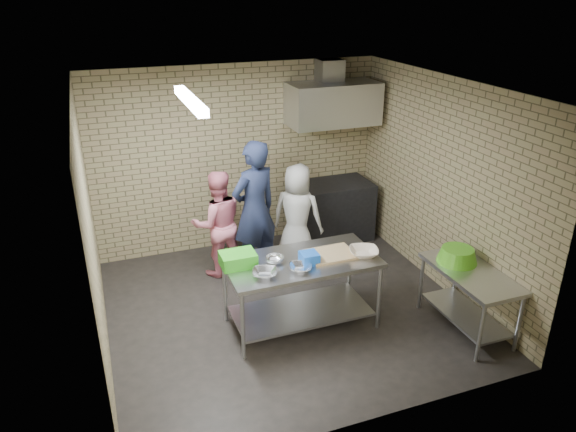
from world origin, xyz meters
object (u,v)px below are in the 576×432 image
object	(u,v)px
green_basin	(457,255)
bottle_green	(355,105)
prep_table	(301,293)
woman_white	(297,215)
man_navy	(255,210)
stove	(331,211)
bottle_red	(331,106)
woman_pink	(218,224)
blue_tub	(309,258)
side_counter	(467,300)
green_crate	(238,259)

from	to	relation	value
green_basin	bottle_green	size ratio (longest dim) A/B	3.07
prep_table	woman_white	bearing A→B (deg)	70.46
bottle_green	woman_white	bearing A→B (deg)	-146.72
prep_table	man_navy	world-z (taller)	man_navy
stove	bottle_red	size ratio (longest dim) A/B	6.67
green_basin	man_navy	bearing A→B (deg)	135.70
bottle_red	bottle_green	xyz separation A→B (m)	(0.40, 0.00, -0.01)
green_basin	bottle_green	xyz separation A→B (m)	(0.02, 2.74, 1.18)
stove	woman_pink	size ratio (longest dim) A/B	0.81
bottle_green	woman_white	size ratio (longest dim) A/B	0.10
man_navy	woman_pink	size ratio (longest dim) A/B	1.28
blue_tub	green_basin	size ratio (longest dim) A/B	0.41
stove	bottle_red	bearing A→B (deg)	78.23
side_counter	bottle_green	world-z (taller)	bottle_green
green_crate	side_counter	bearing A→B (deg)	-19.20
man_navy	bottle_red	bearing A→B (deg)	-168.99
woman_pink	woman_white	size ratio (longest dim) A/B	1.01
green_crate	woman_pink	distance (m)	1.43
man_navy	blue_tub	bearing A→B (deg)	76.57
green_crate	man_navy	size ratio (longest dim) A/B	0.20
bottle_green	bottle_red	bearing A→B (deg)	180.00
green_crate	prep_table	bearing A→B (deg)	-9.73
green_crate	bottle_green	bearing A→B (deg)	41.11
stove	green_basin	bearing A→B (deg)	-80.24
bottle_red	woman_white	world-z (taller)	bottle_red
stove	bottle_red	xyz separation A→B (m)	(0.05, 0.24, 1.58)
prep_table	bottle_red	world-z (taller)	bottle_red
blue_tub	green_basin	world-z (taller)	blue_tub
side_counter	woman_pink	distance (m)	3.28
woman_pink	side_counter	bearing A→B (deg)	136.16
green_basin	blue_tub	bearing A→B (deg)	167.16
bottle_green	man_navy	world-z (taller)	bottle_green
prep_table	blue_tub	xyz separation A→B (m)	(0.05, -0.10, 0.49)
green_crate	man_navy	world-z (taller)	man_navy
prep_table	blue_tub	world-z (taller)	blue_tub
stove	blue_tub	size ratio (longest dim) A/B	6.31
bottle_green	woman_pink	world-z (taller)	bottle_green
bottle_red	man_navy	xyz separation A→B (m)	(-1.48, -0.92, -1.08)
green_crate	bottle_green	xyz separation A→B (m)	(2.45, 2.14, 1.08)
bottle_red	prep_table	bearing A→B (deg)	-120.86
blue_tub	man_navy	world-z (taller)	man_navy
prep_table	man_navy	size ratio (longest dim) A/B	0.90
woman_white	man_navy	bearing A→B (deg)	48.00
woman_pink	woman_white	world-z (taller)	woman_pink
woman_pink	green_crate	bearing A→B (deg)	85.86
woman_pink	prep_table	bearing A→B (deg)	111.33
side_counter	green_crate	distance (m)	2.65
bottle_red	woman_pink	xyz separation A→B (m)	(-1.94, -0.72, -1.29)
green_crate	green_basin	bearing A→B (deg)	-13.94
stove	woman_pink	world-z (taller)	woman_pink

